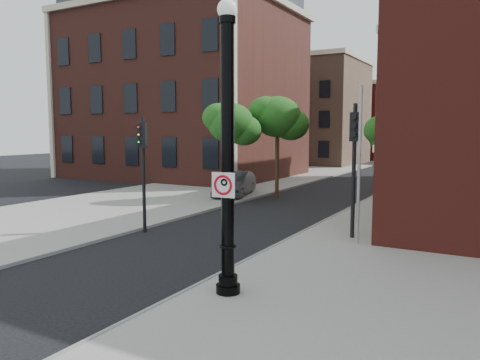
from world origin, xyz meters
The scene contains 16 objects.
ground centered at (0.00, 0.00, 0.00)m, with size 120.00×120.00×0.00m, color black.
sidewalk_right centered at (6.00, 10.00, 0.06)m, with size 8.00×60.00×0.12m, color gray.
sidewalk_left centered at (-9.00, 18.00, 0.06)m, with size 10.00×50.00×0.12m, color gray.
curb_edge centered at (2.05, 10.00, 0.07)m, with size 0.10×60.00×0.14m, color gray.
victorian_building centered at (-16.00, 23.97, 8.74)m, with size 18.60×14.60×17.95m.
bg_building_tan_a centered at (-12.00, 44.00, 6.00)m, with size 12.00×12.00×12.00m, color brown.
bg_building_red centered at (-12.00, 58.00, 5.00)m, with size 12.00×12.00×10.00m, color maroon.
lamppost centered at (3.07, -0.54, 3.32)m, with size 0.61×0.61×7.19m.
no_parking_sign centered at (3.06, -0.73, 2.84)m, with size 0.61×0.10×0.61m.
parked_car centered at (-5.52, 14.61, 0.78)m, with size 1.66×4.76×1.57m, color #2C2C31.
traffic_signal_left centered at (-3.69, 4.13, 3.16)m, with size 0.38×0.42×4.69m.
traffic_signal_right centered at (4.07, 6.85, 3.44)m, with size 0.32×0.42×5.10m.
utility_pole centered at (4.51, 5.97, 2.84)m, with size 0.11×0.11×5.67m, color #999999.
street_tree_a centered at (-4.71, 12.86, 4.46)m, with size 3.14×2.83×5.65m.
street_tree_b centered at (-3.00, 15.49, 4.83)m, with size 3.40×3.07×6.12m.
street_tree_c centered at (4.39, 12.34, 3.80)m, with size 2.68×2.42×4.83m.
Camera 1 is at (8.87, -10.20, 4.17)m, focal length 35.00 mm.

